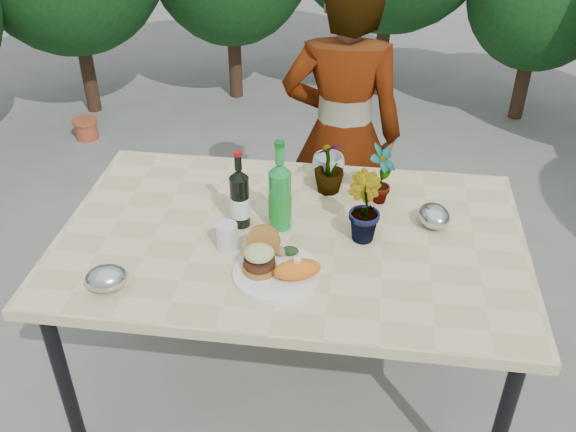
# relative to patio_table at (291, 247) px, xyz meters

# --- Properties ---
(ground) EXTENTS (80.00, 80.00, 0.00)m
(ground) POSITION_rel_patio_table_xyz_m (0.00, 0.00, -0.69)
(ground) COLOR slate
(ground) RESTS_ON ground
(patio_table) EXTENTS (1.60, 1.00, 0.75)m
(patio_table) POSITION_rel_patio_table_xyz_m (0.00, 0.00, 0.00)
(patio_table) COLOR beige
(patio_table) RESTS_ON ground
(dinner_plate) EXTENTS (0.28, 0.28, 0.01)m
(dinner_plate) POSITION_rel_patio_table_xyz_m (-0.02, -0.23, 0.06)
(dinner_plate) COLOR white
(dinner_plate) RESTS_ON patio_table
(burger_stack) EXTENTS (0.11, 0.16, 0.11)m
(burger_stack) POSITION_rel_patio_table_xyz_m (-0.07, -0.21, 0.12)
(burger_stack) COLOR #B7722D
(burger_stack) RESTS_ON dinner_plate
(sweet_potato) EXTENTS (0.17, 0.12, 0.06)m
(sweet_potato) POSITION_rel_patio_table_xyz_m (0.05, -0.25, 0.10)
(sweet_potato) COLOR orange
(sweet_potato) RESTS_ON dinner_plate
(grilled_veg) EXTENTS (0.08, 0.05, 0.03)m
(grilled_veg) POSITION_rel_patio_table_xyz_m (0.00, -0.13, 0.09)
(grilled_veg) COLOR olive
(grilled_veg) RESTS_ON dinner_plate
(wine_bottle) EXTENTS (0.07, 0.07, 0.29)m
(wine_bottle) POSITION_rel_patio_table_xyz_m (-0.18, 0.04, 0.16)
(wine_bottle) COLOR black
(wine_bottle) RESTS_ON patio_table
(sparkling_water) EXTENTS (0.08, 0.08, 0.33)m
(sparkling_water) POSITION_rel_patio_table_xyz_m (-0.04, 0.04, 0.18)
(sparkling_water) COLOR #198B31
(sparkling_water) RESTS_ON patio_table
(plastic_cup) EXTENTS (0.07, 0.07, 0.09)m
(plastic_cup) POSITION_rel_patio_table_xyz_m (-0.20, -0.11, 0.10)
(plastic_cup) COLOR silver
(plastic_cup) RESTS_ON patio_table
(seedling_left) EXTENTS (0.14, 0.15, 0.23)m
(seedling_left) POSITION_rel_patio_table_xyz_m (0.30, 0.25, 0.17)
(seedling_left) COLOR #226021
(seedling_left) RESTS_ON patio_table
(seedling_mid) EXTENTS (0.16, 0.17, 0.24)m
(seedling_mid) POSITION_rel_patio_table_xyz_m (0.24, 0.02, 0.18)
(seedling_mid) COLOR #24541C
(seedling_mid) RESTS_ON patio_table
(seedling_right) EXTENTS (0.16, 0.16, 0.21)m
(seedling_right) POSITION_rel_patio_table_xyz_m (0.10, 0.30, 0.16)
(seedling_right) COLOR #2F5F20
(seedling_right) RESTS_ON patio_table
(blue_bowl) EXTENTS (0.14, 0.14, 0.10)m
(blue_bowl) POSITION_rel_patio_table_xyz_m (0.09, 0.39, 0.11)
(blue_bowl) COLOR silver
(blue_bowl) RESTS_ON patio_table
(foil_packet_left) EXTENTS (0.16, 0.14, 0.08)m
(foil_packet_left) POSITION_rel_patio_table_xyz_m (-0.52, -0.36, 0.10)
(foil_packet_left) COLOR #AFB2B6
(foil_packet_left) RESTS_ON patio_table
(foil_packet_right) EXTENTS (0.15, 0.16, 0.08)m
(foil_packet_right) POSITION_rel_patio_table_xyz_m (0.49, 0.12, 0.10)
(foil_packet_right) COLOR #B2B5B9
(foil_packet_right) RESTS_ON patio_table
(person) EXTENTS (0.55, 0.37, 1.48)m
(person) POSITION_rel_patio_table_xyz_m (0.12, 0.78, 0.05)
(person) COLOR #906448
(person) RESTS_ON ground
(terracotta_pot) EXTENTS (0.17, 0.17, 0.14)m
(terracotta_pot) POSITION_rel_patio_table_xyz_m (-1.67, 1.95, -0.62)
(terracotta_pot) COLOR #B34C2E
(terracotta_pot) RESTS_ON ground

